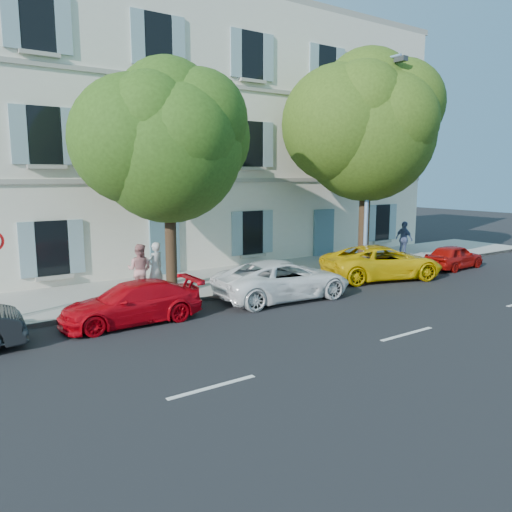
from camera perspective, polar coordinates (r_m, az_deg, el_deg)
ground at (r=16.83m, az=6.17°, el=-5.36°), size 90.00×90.00×0.00m
sidewalk at (r=20.29m, az=-2.04°, el=-2.57°), size 36.00×4.50×0.15m
kerb at (r=18.54m, az=1.57°, el=-3.69°), size 36.00×0.16×0.16m
building at (r=24.97m, az=-9.43°, el=13.19°), size 28.00×7.00×12.00m
car_red_coupe at (r=14.84m, az=-14.04°, el=-5.22°), size 4.11×1.73×1.18m
car_white_coupe at (r=17.18m, az=3.11°, el=-2.72°), size 5.00×2.63×1.34m
car_yellow_supercar at (r=21.10m, az=14.23°, el=-0.70°), size 5.42×3.66×1.38m
car_red_hatchback at (r=24.40m, az=21.68°, el=-0.06°), size 3.36×1.53×1.12m
tree_left at (r=17.20m, az=-10.00°, el=11.93°), size 4.94×4.94×7.65m
tree_right at (r=23.02m, az=12.58°, el=13.49°), size 5.94×5.94×9.15m
street_lamp at (r=22.22m, az=13.06°, el=11.33°), size 0.28×1.86×8.79m
pedestrian_a at (r=17.72m, az=-11.41°, el=-1.31°), size 0.75×0.62×1.78m
pedestrian_b at (r=17.48m, az=-13.16°, el=-1.53°), size 1.09×1.07×1.77m
pedestrian_c at (r=26.14m, az=16.57°, el=1.86°), size 0.51×1.08×1.79m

